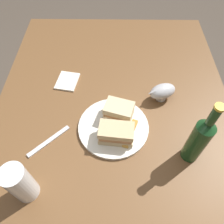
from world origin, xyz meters
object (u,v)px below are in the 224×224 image
(cider_bottle, at_px, (198,139))
(fork, at_px, (48,141))
(plate, at_px, (111,127))
(sandwich_half_left, at_px, (115,133))
(sandwich_half_right, at_px, (118,111))
(napkin, at_px, (67,81))
(gravy_boat, at_px, (161,91))
(pint_glass, at_px, (20,185))

(cider_bottle, xyz_separation_m, fork, (0.05, 0.51, -0.11))
(plate, height_order, cider_bottle, cider_bottle)
(cider_bottle, bearing_deg, fork, 84.69)
(fork, bearing_deg, sandwich_half_left, -41.33)
(sandwich_half_left, distance_m, sandwich_half_right, 0.10)
(plate, xyz_separation_m, sandwich_half_right, (0.05, -0.03, 0.04))
(plate, xyz_separation_m, sandwich_half_left, (-0.05, -0.01, 0.04))
(cider_bottle, relative_size, napkin, 2.60)
(sandwich_half_left, bearing_deg, cider_bottle, -102.72)
(cider_bottle, bearing_deg, plate, 68.21)
(plate, height_order, sandwich_half_left, sandwich_half_left)
(sandwich_half_left, xyz_separation_m, sandwich_half_right, (0.10, -0.01, -0.00))
(sandwich_half_left, relative_size, gravy_boat, 0.99)
(gravy_boat, xyz_separation_m, fork, (-0.21, 0.44, -0.04))
(pint_glass, height_order, cider_bottle, cider_bottle)
(plate, bearing_deg, pint_glass, 132.46)
(sandwich_half_left, bearing_deg, fork, 92.63)
(plate, xyz_separation_m, pint_glass, (-0.25, 0.27, 0.06))
(sandwich_half_left, height_order, gravy_boat, sandwich_half_left)
(pint_glass, relative_size, napkin, 1.46)
(sandwich_half_right, xyz_separation_m, napkin, (0.20, 0.23, -0.04))
(pint_glass, bearing_deg, sandwich_half_left, -55.55)
(plate, relative_size, sandwich_half_right, 2.18)
(sandwich_half_right, distance_m, cider_bottle, 0.30)
(sandwich_half_left, height_order, napkin, sandwich_half_left)
(sandwich_half_left, relative_size, fork, 0.72)
(sandwich_half_right, distance_m, fork, 0.28)
(plate, height_order, gravy_boat, gravy_boat)
(sandwich_half_right, bearing_deg, cider_bottle, -122.13)
(sandwich_half_right, xyz_separation_m, fork, (-0.11, 0.26, -0.04))
(sandwich_half_left, xyz_separation_m, napkin, (0.29, 0.22, -0.04))
(sandwich_half_right, relative_size, fork, 0.69)
(sandwich_half_right, relative_size, pint_glass, 0.77)
(sandwich_half_left, distance_m, napkin, 0.37)
(gravy_boat, xyz_separation_m, cider_bottle, (-0.26, -0.07, 0.07))
(sandwich_half_right, relative_size, cider_bottle, 0.43)
(plate, bearing_deg, sandwich_half_left, -163.89)
(pint_glass, height_order, napkin, pint_glass)
(sandwich_half_left, bearing_deg, plate, 16.11)
(pint_glass, distance_m, gravy_boat, 0.62)
(napkin, bearing_deg, sandwich_half_left, -143.14)
(sandwich_half_right, xyz_separation_m, pint_glass, (-0.29, 0.29, 0.02))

